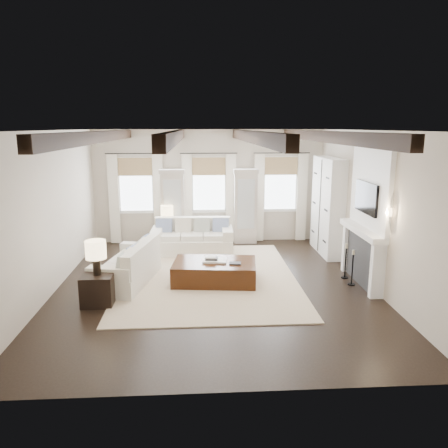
{
  "coord_description": "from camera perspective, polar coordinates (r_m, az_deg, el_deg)",
  "views": [
    {
      "loc": [
        -0.33,
        -8.63,
        3.27
      ],
      "look_at": [
        0.25,
        0.83,
        1.15
      ],
      "focal_mm": 35.0,
      "sensor_mm": 36.0,
      "label": 1
    }
  ],
  "objects": [
    {
      "name": "candlestick_near",
      "position": [
        9.6,
        16.41,
        -5.85
      ],
      "size": [
        0.15,
        0.15,
        0.76
      ],
      "color": "black",
      "rests_on": "ground"
    },
    {
      "name": "area_rug",
      "position": [
        9.78,
        -2.07,
        -6.87
      ],
      "size": [
        3.81,
        5.0,
        0.02
      ],
      "primitive_type": "cube",
      "color": "beige",
      "rests_on": "ground"
    },
    {
      "name": "book_upper",
      "position": [
        9.32,
        -1.79,
        -4.36
      ],
      "size": [
        0.24,
        0.19,
        0.03
      ],
      "primitive_type": "cube",
      "rotation": [
        0.0,
        0.0,
        -0.11
      ],
      "color": "beige",
      "rests_on": "book_lower"
    },
    {
      "name": "side_table_front",
      "position": [
        8.6,
        -16.1,
        -8.19
      ],
      "size": [
        0.58,
        0.58,
        0.58
      ],
      "primitive_type": "cube",
      "color": "black",
      "rests_on": "ground"
    },
    {
      "name": "side_table_back",
      "position": [
        12.21,
        -7.36,
        -1.65
      ],
      "size": [
        0.38,
        0.38,
        0.57
      ],
      "primitive_type": "cube",
      "color": "black",
      "rests_on": "ground"
    },
    {
      "name": "book_loose",
      "position": [
        9.17,
        1.45,
        -5.16
      ],
      "size": [
        0.26,
        0.21,
        0.03
      ],
      "primitive_type": "cube",
      "rotation": [
        0.0,
        0.0,
        -0.11
      ],
      "color": "#262628",
      "rests_on": "ottoman"
    },
    {
      "name": "lamp_back",
      "position": [
        12.06,
        -7.45,
        1.51
      ],
      "size": [
        0.34,
        0.34,
        0.59
      ],
      "color": "black",
      "rests_on": "side_table_back"
    },
    {
      "name": "lamp_front",
      "position": [
        8.38,
        -16.4,
        -3.48
      ],
      "size": [
        0.38,
        0.38,
        0.65
      ],
      "color": "black",
      "rests_on": "side_table_front"
    },
    {
      "name": "candlestick_far",
      "position": [
        9.99,
        15.58,
        -5.04
      ],
      "size": [
        0.16,
        0.16,
        0.78
      ],
      "color": "black",
      "rests_on": "ground"
    },
    {
      "name": "ground",
      "position": [
        9.24,
        -1.26,
        -8.14
      ],
      "size": [
        7.5,
        7.5,
        0.0
      ],
      "primitive_type": "plane",
      "color": "black",
      "rests_on": "ground"
    },
    {
      "name": "room_shell",
      "position": [
        9.69,
        2.91,
        4.39
      ],
      "size": [
        6.54,
        7.54,
        3.22
      ],
      "color": "beige",
      "rests_on": "ground"
    },
    {
      "name": "sofa_back",
      "position": [
        11.58,
        -4.15,
        -1.99
      ],
      "size": [
        2.13,
        1.02,
        0.9
      ],
      "color": "white",
      "rests_on": "ground"
    },
    {
      "name": "ottoman",
      "position": [
        9.4,
        -1.24,
        -6.28
      ],
      "size": [
        1.85,
        1.27,
        0.46
      ],
      "primitive_type": "cube",
      "rotation": [
        0.0,
        0.0,
        -0.11
      ],
      "color": "black",
      "rests_on": "ground"
    },
    {
      "name": "book_lower",
      "position": [
        9.35,
        -1.63,
        -4.53
      ],
      "size": [
        0.28,
        0.23,
        0.04
      ],
      "primitive_type": "cube",
      "rotation": [
        0.0,
        0.0,
        -0.11
      ],
      "color": "#262628",
      "rests_on": "tray"
    },
    {
      "name": "sofa_left",
      "position": [
        9.52,
        -12.24,
        -5.51
      ],
      "size": [
        1.31,
        2.18,
        0.87
      ],
      "color": "white",
      "rests_on": "ground"
    },
    {
      "name": "tray",
      "position": [
        9.35,
        -1.22,
        -4.79
      ],
      "size": [
        0.54,
        0.43,
        0.04
      ],
      "primitive_type": "cube",
      "rotation": [
        0.0,
        0.0,
        -0.11
      ],
      "color": "white",
      "rests_on": "ottoman"
    }
  ]
}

